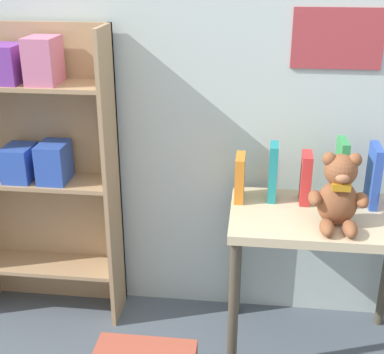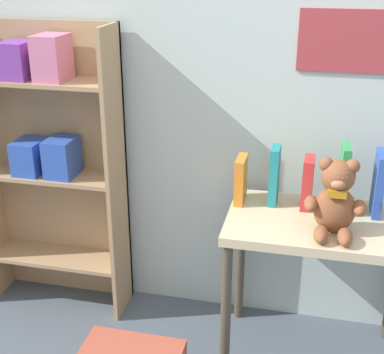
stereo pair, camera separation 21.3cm
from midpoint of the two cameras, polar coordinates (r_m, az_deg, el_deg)
The scene contains 9 objects.
wall_back at distance 2.21m, azimuth 9.89°, elevation 14.09°, with size 4.80×0.07×2.50m.
bookshelf_side at distance 2.44m, azimuth -12.42°, elevation 2.27°, with size 0.66×0.22×1.32m.
display_table at distance 2.15m, azimuth 16.28°, elevation -6.81°, with size 0.72×0.45×0.64m.
teddy_bear at distance 1.98m, azimuth 18.08°, elevation -2.44°, with size 0.22×0.20×0.28m.
book_standing_orange at distance 2.16m, azimuth 8.05°, elevation -0.34°, with size 0.04×0.13×0.19m, color orange.
book_standing_teal at distance 2.16m, azimuth 11.59°, elevation 0.10°, with size 0.03×0.10×0.24m, color teal.
book_standing_red at distance 2.16m, azimuth 15.02°, elevation -0.65°, with size 0.04×0.11×0.21m, color red.
book_standing_green at distance 2.16m, azimuth 18.58°, elevation -0.23°, with size 0.03×0.13×0.27m, color #33934C.
book_standing_blue at distance 2.19m, azimuth 21.93°, elevation -0.69°, with size 0.03×0.15×0.25m, color #2D51B7.
Camera 2 is at (0.23, -0.71, 1.56)m, focal length 50.00 mm.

